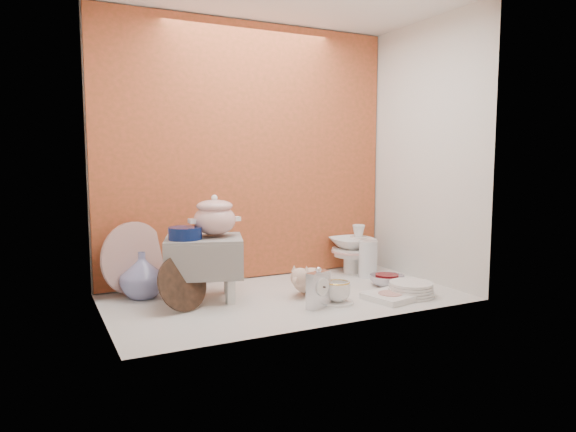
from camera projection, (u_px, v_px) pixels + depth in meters
name	position (u px, v px, depth m)	size (l,w,h in m)	color
ground	(286.00, 297.00, 2.69)	(1.80, 1.80, 0.00)	silver
niche_shell	(271.00, 117.00, 2.75)	(1.86, 1.03, 1.53)	#CB5232
step_stool	(204.00, 268.00, 2.63)	(0.38, 0.33, 0.32)	silver
soup_tureen	(215.00, 216.00, 2.63)	(0.25, 0.25, 0.21)	white
cobalt_bowl	(185.00, 233.00, 2.54)	(0.16, 0.16, 0.06)	#09184A
floral_platter	(134.00, 258.00, 2.73)	(0.39, 0.05, 0.39)	silver
blue_white_vase	(142.00, 275.00, 2.67)	(0.23, 0.23, 0.24)	silver
lacquer_tray	(183.00, 283.00, 2.45)	(0.27, 0.11, 0.26)	black
mantel_clock	(318.00, 288.00, 2.49)	(0.13, 0.05, 0.20)	silver
plush_pig	(311.00, 280.00, 2.73)	(0.26, 0.18, 0.15)	beige
teacup_saucer	(337.00, 302.00, 2.57)	(0.16, 0.16, 0.01)	white
gold_rim_teacup	(337.00, 291.00, 2.57)	(0.13, 0.13, 0.10)	white
lattice_dish	(390.00, 297.00, 2.64)	(0.22, 0.22, 0.03)	white
dinner_plate_stack	(411.00, 289.00, 2.71)	(0.24, 0.24, 0.07)	white
crystal_bowl	(387.00, 280.00, 2.93)	(0.20, 0.20, 0.06)	silver
clear_glass_vase	(368.00, 259.00, 3.13)	(0.11, 0.11, 0.22)	silver
porcelain_tower	(352.00, 249.00, 3.25)	(0.26, 0.26, 0.30)	white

